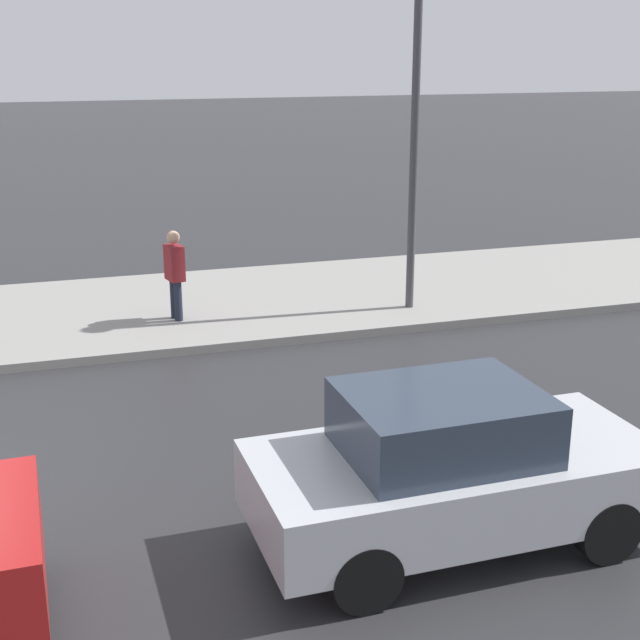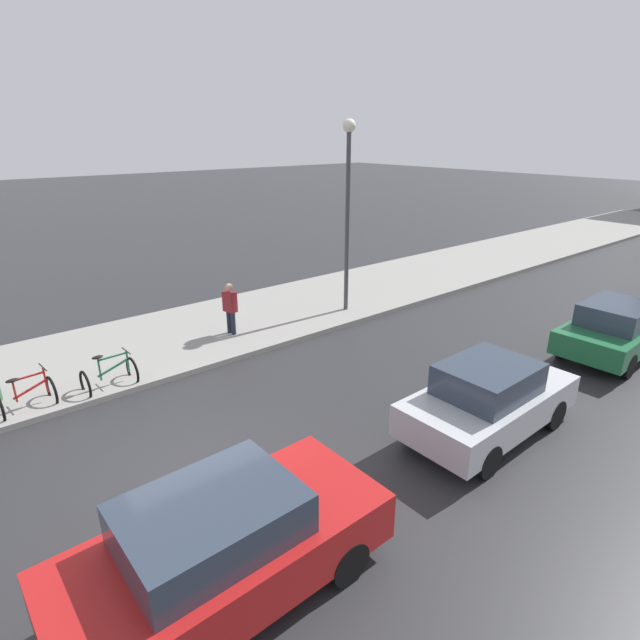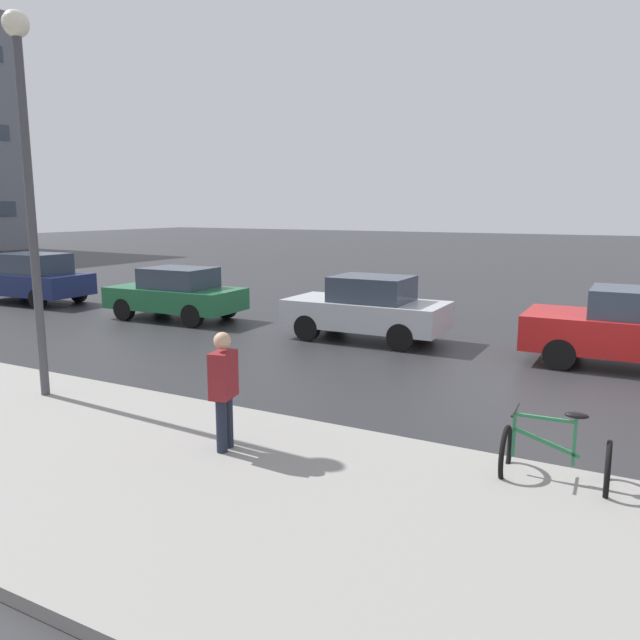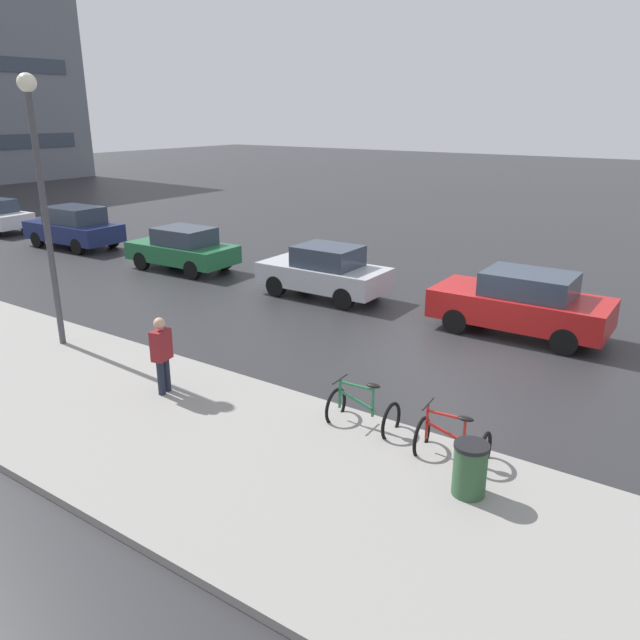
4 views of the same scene
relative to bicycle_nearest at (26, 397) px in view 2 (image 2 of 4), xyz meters
name	(u,v)px [view 2 (image 2 of 4)]	position (x,y,z in m)	size (l,w,h in m)	color
ground_plane	(185,476)	(4.15, 1.72, -0.39)	(140.00, 140.00, 0.00)	#28282B
sidewalk_kerb	(361,290)	(-1.85, 11.72, -0.32)	(4.80, 60.00, 0.14)	gray
bicycle_nearest	(26,397)	(0.00, 0.00, 0.00)	(0.79, 1.15, 0.98)	black
bicycle_second	(110,376)	(0.11, 1.72, 0.00)	(0.75, 1.19, 0.97)	black
car_red	(223,546)	(6.78, 1.11, 0.43)	(1.97, 4.34, 1.62)	#AD1919
car_silver	(488,399)	(6.71, 7.06, 0.40)	(1.84, 3.95, 1.58)	#B2B5BA
car_green	(615,329)	(6.66, 13.10, 0.38)	(1.95, 4.01, 1.51)	#1E6038
pedestrian	(230,308)	(-0.97, 5.59, 0.56)	(0.44, 0.32, 1.68)	#1E2333
streetlamp	(348,193)	(-0.47, 9.69, 3.59)	(0.40, 0.40, 6.14)	#424247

